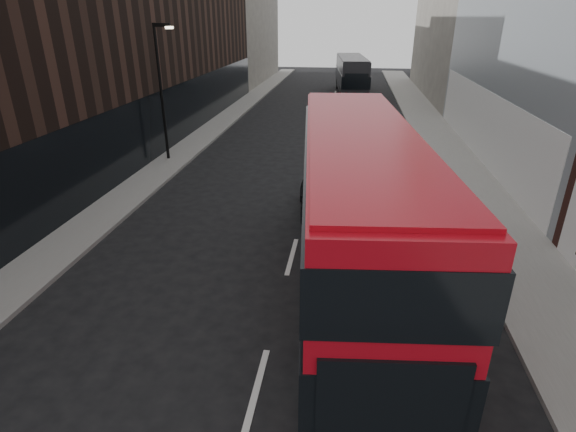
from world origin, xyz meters
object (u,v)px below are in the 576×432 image
at_px(car_c, 354,114).
at_px(car_b, 389,143).
at_px(red_bus, 356,208).
at_px(street_lamp, 162,84).
at_px(car_a, 318,197).
at_px(grey_bus, 351,74).

bearing_deg(car_c, car_b, -70.86).
relative_size(red_bus, car_b, 2.76).
xyz_separation_m(street_lamp, car_b, (12.25, 2.70, -3.45)).
relative_size(street_lamp, car_a, 1.85).
height_order(grey_bus, car_c, grey_bus).
xyz_separation_m(red_bus, grey_bus, (-0.42, 37.50, -0.73)).
distance_m(grey_bus, car_c, 14.32).
relative_size(grey_bus, car_b, 2.61).
bearing_deg(car_b, street_lamp, -162.12).
bearing_deg(car_a, street_lamp, 138.68).
height_order(grey_bus, car_a, grey_bus).
height_order(street_lamp, red_bus, street_lamp).
relative_size(street_lamp, car_b, 1.57).
height_order(car_b, car_c, car_b).
distance_m(car_a, car_b, 9.36).
distance_m(street_lamp, car_c, 15.62).
bearing_deg(grey_bus, car_a, -96.82).
xyz_separation_m(grey_bus, car_a, (-1.00, -31.54, -1.33)).
xyz_separation_m(car_a, car_c, (1.43, 17.28, 0.08)).
xyz_separation_m(car_b, car_c, (-2.02, 8.58, -0.01)).
bearing_deg(red_bus, street_lamp, 125.21).
relative_size(red_bus, grey_bus, 1.06).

